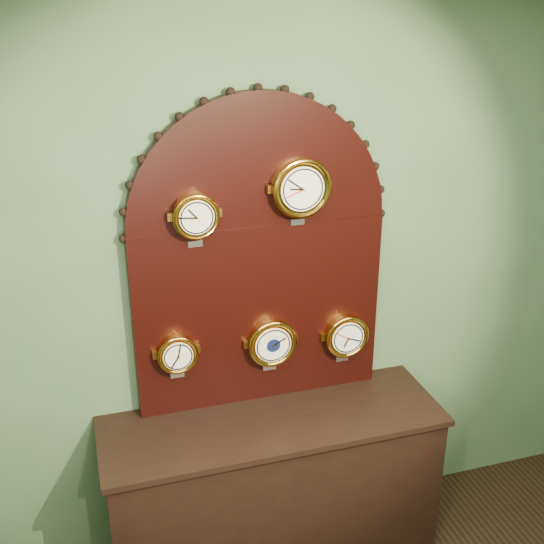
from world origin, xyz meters
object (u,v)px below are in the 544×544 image
object	(u,v)px
roman_clock	(195,216)
arabic_clock	(301,188)
tide_clock	(346,335)
shop_counter	(273,491)
barometer	(271,342)
display_board	(259,247)
hygrometer	(177,354)

from	to	relation	value
roman_clock	arabic_clock	world-z (taller)	arabic_clock
arabic_clock	tide_clock	distance (m)	0.82
shop_counter	barometer	world-z (taller)	barometer
roman_clock	arabic_clock	xyz separation A→B (m)	(0.47, -0.00, 0.09)
display_board	tide_clock	world-z (taller)	display_board
arabic_clock	hygrometer	world-z (taller)	arabic_clock
roman_clock	arabic_clock	distance (m)	0.48
arabic_clock	hygrometer	xyz separation A→B (m)	(-0.59, 0.00, -0.74)
roman_clock	barometer	size ratio (longest dim) A/B	0.88
arabic_clock	barometer	bearing A→B (deg)	179.75
barometer	shop_counter	bearing A→B (deg)	-104.00
hygrometer	tide_clock	size ratio (longest dim) A/B	0.88
shop_counter	arabic_clock	size ratio (longest dim) A/B	5.00
display_board	roman_clock	size ratio (longest dim) A/B	5.97
display_board	hygrometer	xyz separation A→B (m)	(-0.42, -0.07, -0.46)
shop_counter	hygrometer	xyz separation A→B (m)	(-0.42, 0.15, 0.77)
arabic_clock	barometer	size ratio (longest dim) A/B	1.10
hygrometer	roman_clock	bearing A→B (deg)	-0.21
tide_clock	hygrometer	bearing A→B (deg)	179.94
roman_clock	hygrometer	size ratio (longest dim) A/B	1.06
hygrometer	barometer	world-z (taller)	barometer
shop_counter	hygrometer	bearing A→B (deg)	159.64
shop_counter	tide_clock	size ratio (longest dim) A/B	5.81
display_board	hygrometer	bearing A→B (deg)	-171.04
roman_clock	barometer	xyz separation A→B (m)	(0.34, -0.00, -0.67)
display_board	tide_clock	bearing A→B (deg)	-8.93
shop_counter	display_board	distance (m)	1.25
display_board	hygrometer	world-z (taller)	display_board
hygrometer	barometer	distance (m)	0.45
arabic_clock	barometer	world-z (taller)	arabic_clock
roman_clock	hygrometer	distance (m)	0.66
shop_counter	barometer	size ratio (longest dim) A/B	5.50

